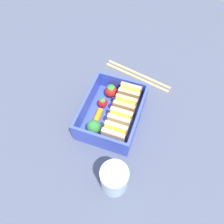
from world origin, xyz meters
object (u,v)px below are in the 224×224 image
Objects in this scene: sandwich_center at (120,120)px; carrot_stick_far_left at (98,116)px; sandwich_left at (129,95)px; strawberry_left at (111,91)px; drinking_glass at (114,179)px; strawberry_far_left at (103,102)px; broccoli_floret at (94,127)px; chopstick_pair at (138,75)px; sandwich_center_left at (125,107)px; sandwich_center_right at (114,134)px.

sandwich_center is 1.35× the size of carrot_stick_far_left.
strawberry_left is at bearing -91.45° from sandwich_left.
sandwich_left reaches higher than carrot_stick_far_left.
strawberry_left is at bearing -158.94° from drinking_glass.
strawberry_far_left is (3.66, -5.63, -1.03)cm from sandwich_left.
sandwich_center is 1.16× the size of broccoli_floret.
chopstick_pair is 2.47× the size of drinking_glass.
sandwich_left is at bearing 157.03° from broccoli_floret.
sandwich_center is at bearing 0.00° from sandwich_center_left.
sandwich_center_left is (3.72, 0.00, 0.00)cm from sandwich_left.
drinking_glass is (29.99, 3.40, 3.54)cm from chopstick_pair.
carrot_stick_far_left is (3.53, -5.49, -1.64)cm from sandwich_center_left.
sandwich_center_left is 13.67cm from chopstick_pair.
sandwich_center_right reaches higher than strawberry_far_left.
carrot_stick_far_left is at bearing -17.19° from chopstick_pair.
broccoli_floret is at bearing -139.38° from drinking_glass.
broccoli_floret is (7.59, 0.86, 1.27)cm from strawberry_far_left.
sandwich_left is 12.22cm from broccoli_floret.
sandwich_center_left is at bearing 180.00° from sandwich_center.
broccoli_floret is at bearing 10.19° from carrot_stick_far_left.
sandwich_center_right is 9.44cm from strawberry_far_left.
strawberry_far_left is 0.39× the size of drinking_glass.
strawberry_far_left is at bearing -143.18° from sandwich_center_right.
sandwich_left is at bearing 180.00° from sandwich_center_left.
strawberry_left is 11.41cm from broccoli_floret.
strawberry_far_left is (-3.79, -5.63, -1.03)cm from sandwich_center.
sandwich_center is 1.65× the size of strawberry_far_left.
strawberry_left is at bearing 167.73° from strawberry_far_left.
broccoli_floret is (11.37, 0.04, 0.95)cm from strawberry_left.
sandwich_left reaches higher than chopstick_pair.
sandwich_center is at bearing 32.40° from strawberry_left.
sandwich_left and sandwich_center_left have the same top height.
sandwich_center and sandwich_center_right have the same top height.
sandwich_center is (3.72, 0.00, 0.00)cm from sandwich_center_left.
sandwich_center is 3.72cm from sandwich_center_right.
strawberry_far_left is 3.66cm from carrot_stick_far_left.
strawberry_far_left is 18.97cm from drinking_glass.
drinking_glass is at bearing 40.62° from broccoli_floret.
sandwich_center_right is 0.65× the size of drinking_glass.
sandwich_left reaches higher than strawberry_left.
carrot_stick_far_left is (7.26, -5.49, -1.64)cm from sandwich_left.
sandwich_left is 1.00× the size of sandwich_center_left.
chopstick_pair is (-9.56, -0.28, -3.23)cm from sandwich_left.
sandwich_left is 1.00× the size of sandwich_center.
broccoli_floret is (11.25, -4.77, 0.24)cm from sandwich_left.
sandwich_center_left is 5.72cm from strawberry_far_left.
sandwich_left is 0.26× the size of chopstick_pair.
broccoli_floret is at bearing 6.45° from strawberry_far_left.
strawberry_left reaches higher than carrot_stick_far_left.
chopstick_pair is at bearing 157.99° from strawberry_far_left.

